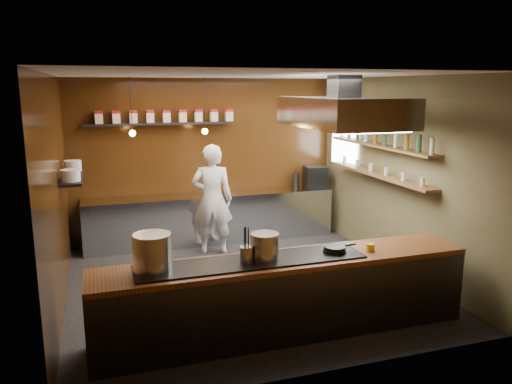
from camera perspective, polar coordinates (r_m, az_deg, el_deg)
name	(u,v)px	position (r m, az deg, el deg)	size (l,w,h in m)	color
floor	(245,283)	(7.50, -1.21, -10.33)	(5.00, 5.00, 0.00)	black
back_wall	(207,159)	(9.46, -5.62, 3.73)	(5.00, 5.00, 0.00)	#311908
left_wall	(56,195)	(6.80, -21.87, -0.30)	(5.00, 5.00, 0.00)	#311908
right_wall	(398,174)	(8.13, 15.87, 1.99)	(5.00, 5.00, 0.00)	brown
ceiling	(245,75)	(6.94, -1.32, 13.25)	(5.00, 5.00, 0.00)	silver
window_pane	(344,138)	(9.50, 10.07, 6.07)	(1.00, 1.00, 0.00)	white
prep_counter	(212,218)	(9.35, -5.06, -2.92)	(4.60, 0.65, 0.90)	silver
pass_counter	(285,296)	(5.92, 3.29, -11.73)	(4.40, 0.72, 0.94)	#38383D
tin_shelf	(158,124)	(9.10, -11.12, 7.68)	(2.60, 0.26, 0.04)	black
plate_shelf	(72,177)	(7.77, -20.27, 1.62)	(0.30, 1.40, 0.04)	black
bottle_shelf_upper	(380,146)	(8.24, 13.95, 5.17)	(0.26, 2.80, 0.04)	brown
bottle_shelf_lower	(378,175)	(8.30, 13.79, 1.95)	(0.26, 2.80, 0.04)	brown
extractor_hood	(343,112)	(7.07, 9.93, 9.04)	(1.20, 2.00, 0.72)	#38383D
pendant_left	(132,130)	(8.40, -13.96, 6.88)	(0.10, 0.10, 0.95)	black
pendant_right	(205,128)	(8.57, -5.87, 7.26)	(0.10, 0.10, 0.95)	black
storage_tins	(166,116)	(9.11, -10.20, 8.55)	(2.43, 0.13, 0.22)	beige
plate_stacks	(72,170)	(7.75, -20.33, 2.35)	(0.26, 1.16, 0.16)	silver
bottles	(380,137)	(8.22, 14.00, 6.14)	(0.06, 2.66, 0.24)	silver
wine_glasses	(378,169)	(8.29, 13.82, 2.53)	(0.07, 2.37, 0.13)	silver
stockpot_large	(152,252)	(5.39, -11.76, -6.75)	(0.41, 0.41, 0.40)	silver
stockpot_small	(265,246)	(5.62, 1.01, -6.23)	(0.32, 0.32, 0.30)	#B8BBC0
utensil_crock	(246,255)	(5.52, -1.10, -7.17)	(0.15, 0.15, 0.19)	#B1B3B8
frying_pan	(335,249)	(5.97, 9.00, -6.44)	(0.44, 0.27, 0.07)	black
butter_jar	(370,247)	(6.13, 12.95, -6.19)	(0.10, 0.10, 0.09)	yellow
espresso_machine	(315,177)	(9.89, 6.79, 1.74)	(0.41, 0.39, 0.41)	black
chef	(212,199)	(8.56, -5.02, -0.86)	(0.69, 0.46, 1.91)	white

